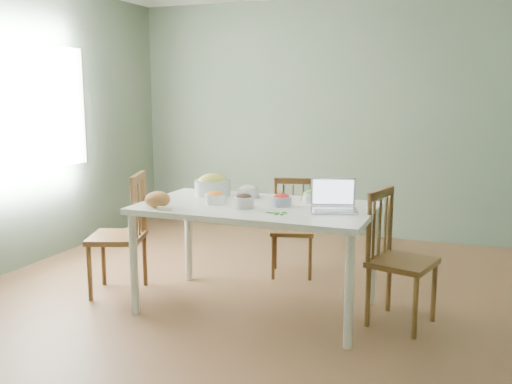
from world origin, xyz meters
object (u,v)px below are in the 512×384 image
at_px(dining_table, 256,258).
at_px(chair_far, 292,228).
at_px(chair_left, 117,234).
at_px(bread_boule, 158,200).
at_px(bowl_squash, 212,185).
at_px(chair_right, 403,259).
at_px(laptop, 334,196).

distance_m(dining_table, chair_far, 0.90).
height_order(chair_far, chair_left, chair_left).
bearing_deg(chair_left, bread_boule, 45.14).
xyz_separation_m(chair_far, bowl_squash, (-0.49, -0.64, 0.47)).
bearing_deg(bread_boule, chair_right, 14.52).
relative_size(chair_far, chair_left, 0.87).
height_order(dining_table, chair_left, chair_left).
bearing_deg(bowl_squash, chair_far, 52.74).
bearing_deg(bowl_squash, chair_right, -5.86).
relative_size(bowl_squash, laptop, 0.91).
bearing_deg(bread_boule, laptop, 14.80).
xyz_separation_m(chair_far, laptop, (0.60, -0.92, 0.49)).
distance_m(bowl_squash, laptop, 1.12).
relative_size(chair_left, chair_right, 1.04).
distance_m(chair_right, laptop, 0.66).
xyz_separation_m(dining_table, chair_far, (0.00, 0.90, 0.03)).
relative_size(chair_left, bread_boule, 5.43).
bearing_deg(bowl_squash, laptop, -14.38).
bearing_deg(dining_table, chair_far, 89.83).
bearing_deg(laptop, bowl_squash, 148.73).
bearing_deg(dining_table, chair_right, 5.26).
xyz_separation_m(dining_table, chair_left, (-1.19, -0.09, 0.09)).
bearing_deg(dining_table, bowl_squash, 151.82).
relative_size(bread_boule, bowl_squash, 0.63).
xyz_separation_m(chair_right, bread_boule, (-1.72, -0.44, 0.39)).
bearing_deg(bread_boule, dining_table, 28.41).
distance_m(chair_far, chair_left, 1.55).
xyz_separation_m(chair_far, bread_boule, (-0.64, -1.25, 0.44)).
bearing_deg(laptop, chair_left, 165.32).
height_order(chair_right, bowl_squash, bowl_squash).
distance_m(chair_far, laptop, 1.20).
xyz_separation_m(chair_left, chair_right, (2.27, 0.19, -0.02)).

